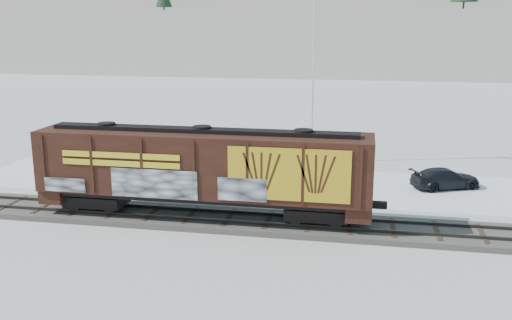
% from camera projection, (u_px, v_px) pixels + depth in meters
% --- Properties ---
extents(ground, '(500.00, 500.00, 0.00)m').
position_uv_depth(ground, '(268.00, 225.00, 28.12)').
color(ground, white).
rests_on(ground, ground).
extents(rail_track, '(50.00, 3.40, 0.43)m').
position_uv_depth(rail_track, '(268.00, 222.00, 28.09)').
color(rail_track, '#59544C').
rests_on(rail_track, ground).
extents(parking_strip, '(40.00, 8.00, 0.03)m').
position_uv_depth(parking_strip, '(288.00, 184.00, 35.28)').
color(parking_strip, white).
rests_on(parking_strip, ground).
extents(hillside, '(360.00, 110.00, 93.00)m').
position_uv_depth(hillside, '(352.00, 6.00, 158.28)').
color(hillside, white).
rests_on(hillside, ground).
extents(hopper_railcar, '(16.50, 3.06, 4.33)m').
position_uv_depth(hopper_railcar, '(203.00, 167.00, 28.05)').
color(hopper_railcar, black).
rests_on(hopper_railcar, rail_track).
extents(flagpole, '(2.30, 0.90, 13.02)m').
position_uv_depth(flagpole, '(314.00, 94.00, 39.73)').
color(flagpole, silver).
rests_on(flagpole, ground).
extents(car_silver, '(4.26, 2.36, 1.37)m').
position_uv_depth(car_silver, '(167.00, 173.00, 35.14)').
color(car_silver, silver).
rests_on(car_silver, parking_strip).
extents(car_white, '(4.55, 1.89, 1.46)m').
position_uv_depth(car_white, '(259.00, 175.00, 34.38)').
color(car_white, silver).
rests_on(car_white, parking_strip).
extents(car_dark, '(4.53, 3.23, 1.22)m').
position_uv_depth(car_dark, '(445.00, 178.00, 34.23)').
color(car_dark, black).
rests_on(car_dark, parking_strip).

